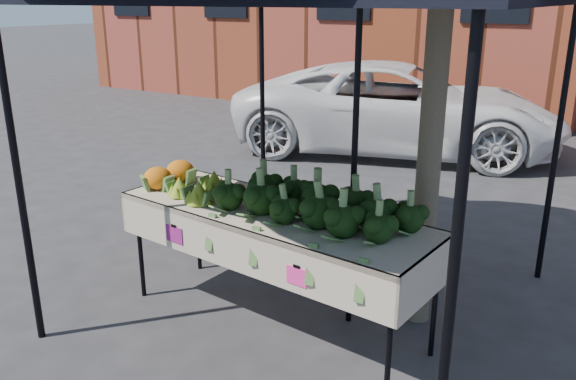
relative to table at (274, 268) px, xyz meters
name	(u,v)px	position (x,y,z in m)	size (l,w,h in m)	color
ground	(280,328)	(0.08, -0.04, -0.45)	(90.00, 90.00, 0.00)	#2D2D2F
table	(274,268)	(0.00, 0.00, 0.00)	(2.47, 1.04, 0.90)	beige
canopy	(316,137)	(0.11, 0.41, 0.92)	(3.16, 3.16, 2.74)	black
broccoli_heap	(315,198)	(0.33, 0.03, 0.59)	(1.50, 0.60, 0.29)	black
romanesco_cluster	(198,182)	(-0.66, -0.01, 0.56)	(0.45, 0.49, 0.22)	#93A525
cauliflower_pair	(169,173)	(-1.03, 0.07, 0.55)	(0.25, 0.45, 0.20)	orange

